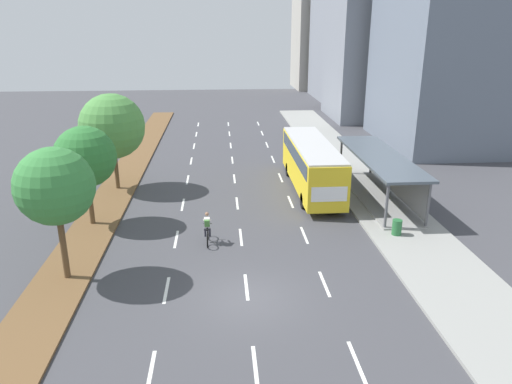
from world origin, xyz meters
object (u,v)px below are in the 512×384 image
cyclist (207,229)px  median_tree_second (85,157)px  trash_bin (397,227)px  bus (312,161)px  bus_shelter (382,172)px  median_tree_nearest (55,187)px  median_tree_third (112,126)px

cyclist → median_tree_second: (-6.67, 2.96, 3.27)m
median_tree_second → trash_bin: median_tree_second is taller
bus → median_tree_second: (-13.71, -5.24, 1.99)m
cyclist → bus_shelter: bearing=28.0°
median_tree_nearest → median_tree_second: 6.38m
bus → median_tree_second: size_ratio=1.99×
trash_bin → median_tree_third: bearing=150.8°
bus_shelter → median_tree_nearest: bearing=-151.8°
bus_shelter → bus: 4.80m
median_tree_second → median_tree_third: bearing=88.0°
median_tree_nearest → median_tree_second: (-0.39, 6.36, -0.38)m
median_tree_nearest → median_tree_third: 12.71m
cyclist → median_tree_nearest: bearing=-151.6°
bus → cyclist: size_ratio=6.20×
cyclist → trash_bin: cyclist is taller
median_tree_second → median_tree_third: size_ratio=0.86×
bus → median_tree_third: 13.75m
bus_shelter → median_tree_second: median_tree_second is taller
median_tree_second → trash_bin: size_ratio=6.66×
bus → median_tree_second: bearing=-159.1°
bus_shelter → median_tree_second: size_ratio=2.00×
median_tree_nearest → trash_bin: bearing=11.6°
trash_bin → median_tree_nearest: bearing=-168.4°
cyclist → trash_bin: bearing=-0.1°
median_tree_second → median_tree_third: (0.22, 6.36, 0.43)m
median_tree_third → trash_bin: bearing=-29.2°
bus → median_tree_nearest: (-13.32, -11.59, 2.37)m
bus_shelter → median_tree_third: size_ratio=1.73×
bus → trash_bin: 8.94m
cyclist → median_tree_nearest: size_ratio=0.30×
trash_bin → bus: bearing=111.3°
median_tree_nearest → median_tree_third: (-0.17, 12.71, 0.04)m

